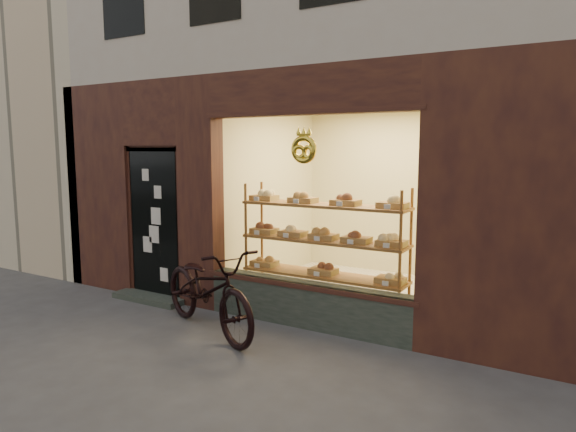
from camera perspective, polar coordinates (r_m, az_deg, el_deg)
The scene contains 4 objects.
ground at distance 5.11m, azimuth -14.68°, elevation -17.79°, with size 90.00×90.00×0.00m, color #3B3B3C.
neighbor_left at distance 15.77m, azimuth -26.13°, elevation 15.32°, with size 12.00×7.00×9.00m, color beige.
display_shelf at distance 6.57m, azimuth 3.95°, elevation -3.81°, with size 2.20×0.45×1.70m.
bicycle at distance 6.16m, azimuth -8.88°, elevation -8.03°, with size 0.69×1.98×1.04m, color black.
Camera 1 is at (3.33, -3.21, 2.17)m, focal length 32.00 mm.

